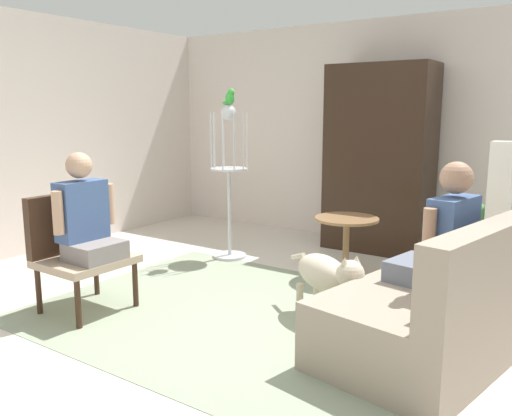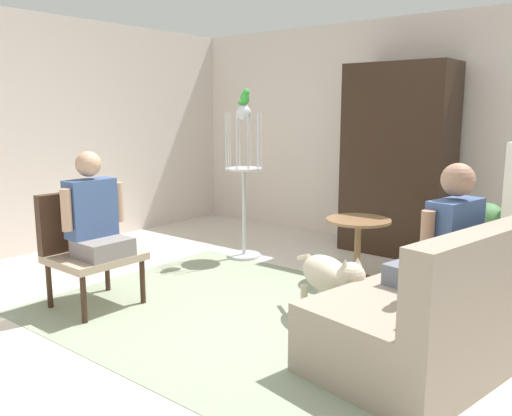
{
  "view_description": "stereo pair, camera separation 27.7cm",
  "coord_description": "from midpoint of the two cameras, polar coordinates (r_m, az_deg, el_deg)",
  "views": [
    {
      "loc": [
        2.14,
        -3.08,
        1.57
      ],
      "look_at": [
        0.11,
        -0.13,
        0.91
      ],
      "focal_mm": 37.33,
      "sensor_mm": 36.0,
      "label": 1
    },
    {
      "loc": [
        2.36,
        -2.92,
        1.57
      ],
      "look_at": [
        0.11,
        -0.13,
        0.91
      ],
      "focal_mm": 37.33,
      "sensor_mm": 36.0,
      "label": 2
    }
  ],
  "objects": [
    {
      "name": "potted_plant",
      "position": [
        5.18,
        20.45,
        -2.83
      ],
      "size": [
        0.38,
        0.38,
        0.77
      ],
      "color": "#4C5156",
      "rests_on": "ground"
    },
    {
      "name": "area_rug",
      "position": [
        4.21,
        -3.22,
        -11.38
      ],
      "size": [
        3.15,
        2.43,
        0.01
      ],
      "primitive_type": "cube",
      "color": "gray",
      "rests_on": "ground"
    },
    {
      "name": "back_wall",
      "position": [
        6.39,
        13.97,
        7.74
      ],
      "size": [
        6.94,
        0.12,
        2.6
      ],
      "primitive_type": "cube",
      "color": "silver",
      "rests_on": "ground"
    },
    {
      "name": "person_on_armchair",
      "position": [
        4.33,
        -19.57,
        -0.89
      ],
      "size": [
        0.41,
        0.55,
        0.82
      ],
      "color": "gray"
    },
    {
      "name": "armchair",
      "position": [
        4.5,
        -20.49,
        -3.62
      ],
      "size": [
        0.6,
        0.65,
        0.92
      ],
      "color": "#382316",
      "rests_on": "ground"
    },
    {
      "name": "parrot",
      "position": [
        5.57,
        -4.27,
        11.76
      ],
      "size": [
        0.17,
        0.1,
        0.17
      ],
      "color": "green",
      "rests_on": "bird_cage_stand"
    },
    {
      "name": "bird_cage_stand",
      "position": [
        5.63,
        -4.31,
        2.81
      ],
      "size": [
        0.39,
        0.39,
        1.62
      ],
      "color": "silver",
      "rests_on": "ground"
    },
    {
      "name": "armoire_cabinet",
      "position": [
        6.06,
        11.82,
        5.14
      ],
      "size": [
        1.13,
        0.56,
        2.06
      ],
      "primitive_type": "cube",
      "color": "black",
      "rests_on": "ground"
    },
    {
      "name": "ground_plane",
      "position": [
        4.06,
        -2.25,
        -12.25
      ],
      "size": [
        7.61,
        7.61,
        0.0
      ],
      "primitive_type": "plane",
      "color": "beige"
    },
    {
      "name": "couch",
      "position": [
        3.71,
        17.98,
        -9.8
      ],
      "size": [
        1.24,
        1.93,
        0.93
      ],
      "color": "gray",
      "rests_on": "ground"
    },
    {
      "name": "round_end_table",
      "position": [
        5.03,
        8.11,
        -2.79
      ],
      "size": [
        0.59,
        0.59,
        0.58
      ],
      "color": "olive",
      "rests_on": "ground"
    },
    {
      "name": "left_wall",
      "position": [
        6.4,
        -24.65,
        7.11
      ],
      "size": [
        0.12,
        6.43,
        2.6
      ],
      "primitive_type": "cube",
      "color": "silver",
      "rests_on": "ground"
    },
    {
      "name": "dog",
      "position": [
        4.01,
        5.64,
        -7.12
      ],
      "size": [
        0.8,
        0.5,
        0.57
      ],
      "color": "beige",
      "rests_on": "ground"
    },
    {
      "name": "person_on_couch",
      "position": [
        3.59,
        17.33,
        -3.24
      ],
      "size": [
        0.54,
        0.55,
        0.82
      ],
      "color": "slate"
    },
    {
      "name": "column_lamp",
      "position": [
        5.03,
        23.05,
        -0.94
      ],
      "size": [
        0.2,
        0.2,
        1.31
      ],
      "color": "#4C4742",
      "rests_on": "ground"
    }
  ]
}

